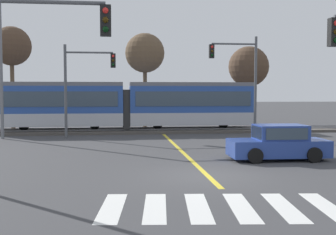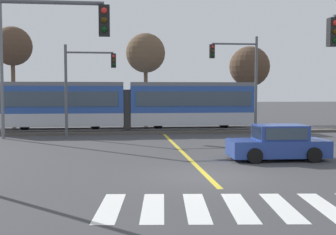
{
  "view_description": "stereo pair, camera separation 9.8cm",
  "coord_description": "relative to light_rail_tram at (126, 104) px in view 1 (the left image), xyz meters",
  "views": [
    {
      "loc": [
        -3.11,
        -14.28,
        2.96
      ],
      "look_at": [
        -0.53,
        7.37,
        1.6
      ],
      "focal_mm": 45.0,
      "sensor_mm": 36.0,
      "label": 1
    },
    {
      "loc": [
        -3.01,
        -14.29,
        2.96
      ],
      "look_at": [
        -0.53,
        7.37,
        1.6
      ],
      "focal_mm": 45.0,
      "sensor_mm": 36.0,
      "label": 2
    }
  ],
  "objects": [
    {
      "name": "crosswalk_stripe_5",
      "position": [
        4.7,
        -20.59,
        -2.04
      ],
      "size": [
        0.84,
        2.84,
        0.01
      ],
      "primitive_type": "cube",
      "rotation": [
        0.0,
        0.0,
        -0.1
      ],
      "color": "silver",
      "rests_on": "ground"
    },
    {
      "name": "lane_centre_line",
      "position": [
        2.51,
        -10.18,
        -2.05
      ],
      "size": [
        0.2,
        16.37,
        0.01
      ],
      "primitive_type": "cube",
      "color": "gold",
      "rests_on": "ground"
    },
    {
      "name": "crosswalk_stripe_4",
      "position": [
        3.61,
        -20.48,
        -2.04
      ],
      "size": [
        0.84,
        2.84,
        0.01
      ],
      "primitive_type": "cube",
      "rotation": [
        0.0,
        0.0,
        -0.1
      ],
      "color": "silver",
      "rests_on": "ground"
    },
    {
      "name": "track_bed",
      "position": [
        2.51,
        0.01,
        -1.96
      ],
      "size": [
        120.0,
        4.0,
        0.18
      ],
      "primitive_type": "cube",
      "color": "#4C4742",
      "rests_on": "ground"
    },
    {
      "name": "crosswalk_stripe_3",
      "position": [
        2.51,
        -20.36,
        -2.04
      ],
      "size": [
        0.84,
        2.84,
        0.01
      ],
      "primitive_type": "cube",
      "rotation": [
        0.0,
        0.0,
        -0.1
      ],
      "color": "silver",
      "rests_on": "ground"
    },
    {
      "name": "traffic_light_near_left",
      "position": [
        -3.17,
        -18.01,
        1.89
      ],
      "size": [
        3.75,
        0.38,
        5.93
      ],
      "color": "#515459",
      "rests_on": "ground"
    },
    {
      "name": "traffic_light_far_right",
      "position": [
        7.51,
        -3.45,
        2.21
      ],
      "size": [
        3.25,
        0.38,
        6.58
      ],
      "color": "#515459",
      "rests_on": "ground"
    },
    {
      "name": "light_rail_tram",
      "position": [
        0.0,
        0.0,
        0.0
      ],
      "size": [
        18.5,
        2.64,
        3.43
      ],
      "color": "#B7BAC1",
      "rests_on": "track_bed"
    },
    {
      "name": "crosswalk_stripe_0",
      "position": [
        -0.77,
        -20.02,
        -2.04
      ],
      "size": [
        0.84,
        2.84,
        0.01
      ],
      "primitive_type": "cube",
      "rotation": [
        0.0,
        0.0,
        -0.1
      ],
      "color": "silver",
      "rests_on": "ground"
    },
    {
      "name": "street_lamp_west",
      "position": [
        -7.57,
        -3.47,
        3.08
      ],
      "size": [
        2.27,
        0.28,
        9.06
      ],
      "color": "slate",
      "rests_on": "ground"
    },
    {
      "name": "sedan_crossing",
      "position": [
        6.28,
        -13.27,
        -1.35
      ],
      "size": [
        4.24,
        1.99,
        1.52
      ],
      "color": "#284293",
      "rests_on": "ground"
    },
    {
      "name": "ground_plane",
      "position": [
        2.51,
        -16.38,
        -2.05
      ],
      "size": [
        200.0,
        200.0,
        0.0
      ],
      "primitive_type": "plane",
      "color": "#3D3D3F"
    },
    {
      "name": "crosswalk_stripe_1",
      "position": [
        0.32,
        -20.14,
        -2.04
      ],
      "size": [
        0.84,
        2.84,
        0.01
      ],
      "primitive_type": "cube",
      "rotation": [
        0.0,
        0.0,
        -0.1
      ],
      "color": "silver",
      "rests_on": "ground"
    },
    {
      "name": "crosswalk_stripe_2",
      "position": [
        1.42,
        -20.25,
        -2.04
      ],
      "size": [
        0.84,
        2.84,
        0.01
      ],
      "primitive_type": "cube",
      "rotation": [
        0.0,
        0.0,
        -0.1
      ],
      "color": "silver",
      "rests_on": "ground"
    },
    {
      "name": "rail_far",
      "position": [
        2.51,
        0.73,
        -1.82
      ],
      "size": [
        120.0,
        0.08,
        0.1
      ],
      "primitive_type": "cube",
      "color": "#939399",
      "rests_on": "track_bed"
    },
    {
      "name": "bare_tree_east",
      "position": [
        10.89,
        5.55,
        3.06
      ],
      "size": [
        3.55,
        3.55,
        6.92
      ],
      "color": "brown",
      "rests_on": "ground"
    },
    {
      "name": "bare_tree_west",
      "position": [
        1.6,
        3.67,
        3.96
      ],
      "size": [
        3.2,
        3.2,
        7.66
      ],
      "color": "brown",
      "rests_on": "ground"
    },
    {
      "name": "bare_tree_far_west",
      "position": [
        -8.91,
        4.02,
        4.41
      ],
      "size": [
        3.09,
        3.09,
        8.07
      ],
      "color": "brown",
      "rests_on": "ground"
    },
    {
      "name": "rail_near",
      "position": [
        2.51,
        -0.71,
        -1.82
      ],
      "size": [
        120.0,
        0.08,
        0.1
      ],
      "primitive_type": "cube",
      "color": "#939399",
      "rests_on": "track_bed"
    },
    {
      "name": "traffic_light_far_left",
      "position": [
        -2.81,
        -3.45,
        1.8
      ],
      "size": [
        3.25,
        0.38,
        5.9
      ],
      "color": "#515459",
      "rests_on": "ground"
    }
  ]
}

